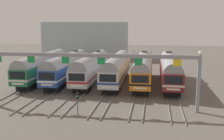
{
  "coord_description": "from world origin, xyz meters",
  "views": [
    {
      "loc": [
        8.14,
        -44.44,
        10.01
      ],
      "look_at": [
        0.98,
        2.34,
        1.83
      ],
      "focal_mm": 44.11,
      "sensor_mm": 36.0,
      "label": 1
    }
  ],
  "objects": [
    {
      "name": "maintenance_building",
      "position": [
        -11.43,
        33.92,
        5.07
      ],
      "size": [
        23.45,
        10.0,
        10.13
      ],
      "primitive_type": "cube",
      "color": "#9EB2B7",
      "rests_on": "ground"
    },
    {
      "name": "track_bed",
      "position": [
        0.0,
        17.0,
        0.07
      ],
      "size": [
        23.0,
        70.0,
        0.15
      ],
      "color": "gray",
      "rests_on": "ground"
    },
    {
      "name": "catenary_gantry",
      "position": [
        0.0,
        -13.5,
        5.37
      ],
      "size": [
        26.74,
        0.44,
        6.97
      ],
      "color": "gray",
      "rests_on": "ground"
    },
    {
      "name": "yard_signal_mast",
      "position": [
        0.0,
        -16.27,
        1.73
      ],
      "size": [
        0.28,
        0.35,
        2.46
      ],
      "color": "#59595E",
      "rests_on": "ground"
    },
    {
      "name": "commuter_train_blue",
      "position": [
        -6.45,
        -0.0,
        2.69
      ],
      "size": [
        2.88,
        18.06,
        5.05
      ],
      "color": "#284C9E",
      "rests_on": "ground"
    },
    {
      "name": "commuter_train_silver",
      "position": [
        2.15,
        -0.01,
        2.69
      ],
      "size": [
        2.88,
        18.06,
        4.77
      ],
      "color": "silver",
      "rests_on": "ground"
    },
    {
      "name": "commuter_train_maroon",
      "position": [
        10.75,
        -0.0,
        2.69
      ],
      "size": [
        2.88,
        18.06,
        5.05
      ],
      "color": "maroon",
      "rests_on": "ground"
    },
    {
      "name": "commuter_train_orange",
      "position": [
        6.45,
        -0.0,
        2.69
      ],
      "size": [
        2.88,
        18.06,
        5.05
      ],
      "color": "orange",
      "rests_on": "ground"
    },
    {
      "name": "ground_plane",
      "position": [
        0.0,
        0.0,
        0.0
      ],
      "size": [
        160.0,
        160.0,
        0.0
      ],
      "primitive_type": "plane",
      "color": "#5B564F"
    },
    {
      "name": "commuter_train_green",
      "position": [
        -10.75,
        -0.01,
        2.69
      ],
      "size": [
        2.88,
        18.06,
        4.77
      ],
      "color": "#236B42",
      "rests_on": "ground"
    },
    {
      "name": "commuter_train_stainless",
      "position": [
        -2.15,
        -0.0,
        2.69
      ],
      "size": [
        2.88,
        18.06,
        5.05
      ],
      "color": "#B2B5BA",
      "rests_on": "ground"
    }
  ]
}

